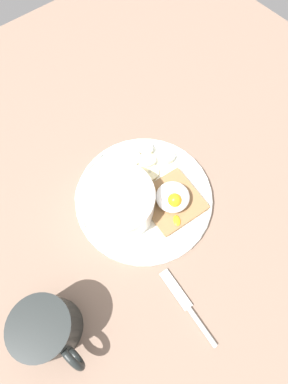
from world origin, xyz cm
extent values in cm
cube|color=#796050|center=(0.00, 0.00, 1.00)|extent=(120.00, 120.00, 2.00)
cylinder|color=white|center=(0.00, 0.00, 2.50)|extent=(25.30, 25.30, 1.00)
torus|color=white|center=(0.00, 0.00, 3.30)|extent=(25.10, 25.10, 0.60)
cylinder|color=white|center=(5.10, -1.13, 5.99)|extent=(13.00, 13.00, 5.99)
torus|color=white|center=(5.10, -1.13, 8.99)|extent=(13.20, 13.20, 0.60)
cylinder|color=#CFB385|center=(5.10, -1.13, 5.45)|extent=(11.60, 11.60, 4.50)
ellipsoid|color=#CFB385|center=(5.10, -1.13, 7.50)|extent=(11.02, 11.02, 1.20)
ellipsoid|color=tan|center=(8.69, 0.19, 7.80)|extent=(1.42, 1.65, 0.60)
ellipsoid|color=#C2C089|center=(5.35, -3.96, 7.79)|extent=(0.89, 1.36, 0.57)
ellipsoid|color=tan|center=(5.94, -2.13, 7.83)|extent=(1.78, 1.80, 0.66)
ellipsoid|color=tan|center=(5.19, -0.86, 7.88)|extent=(2.06, 2.05, 0.76)
cube|color=olive|center=(-3.07, 4.17, 4.17)|extent=(10.61, 10.61, 0.30)
cube|color=tan|center=(-3.07, 4.17, 3.64)|extent=(10.41, 10.41, 1.27)
ellipsoid|color=white|center=(-3.07, 4.17, 5.73)|extent=(5.96, 5.90, 2.92)
sphere|color=orange|center=(-2.55, 5.07, 6.55)|extent=(2.60, 2.60, 2.60)
ellipsoid|color=orange|center=(-1.09, 7.61, 4.47)|extent=(2.02, 2.31, 0.36)
cylinder|color=beige|center=(-3.83, -2.98, 3.47)|extent=(4.12, 4.08, 1.05)
cylinder|color=tan|center=(-3.83, -2.98, 3.88)|extent=(0.74, 0.73, 0.16)
cylinder|color=beige|center=(-5.05, -5.21, 3.68)|extent=(4.79, 4.76, 1.70)
cylinder|color=#B7AA8C|center=(-5.05, -5.21, 4.19)|extent=(0.85, 0.85, 0.24)
cylinder|color=#F2E8BB|center=(-8.66, -3.50, 3.70)|extent=(3.78, 3.68, 1.62)
cylinder|color=#BCB592|center=(-8.66, -3.50, 4.29)|extent=(0.67, 0.66, 0.20)
cylinder|color=#FAE3BF|center=(-3.30, -7.45, 3.63)|extent=(3.44, 3.55, 1.53)
cylinder|color=#C3B195|center=(-3.30, -7.45, 4.12)|extent=(0.62, 0.63, 0.22)
cylinder|color=beige|center=(-6.55, -7.33, 3.72)|extent=(3.84, 3.77, 1.68)
cylinder|color=#B2AC8B|center=(-6.55, -7.33, 4.32)|extent=(0.68, 0.67, 0.21)
cylinder|color=black|center=(24.71, 8.17, 6.38)|extent=(8.72, 8.72, 8.77)
cylinder|color=#382115|center=(24.71, 8.17, 9.71)|extent=(7.41, 7.41, 0.40)
torus|color=black|center=(23.96, 13.48, 6.82)|extent=(1.67, 4.95, 4.86)
cylinder|color=silver|center=(6.82, 20.95, 2.40)|extent=(1.65, 10.13, 0.80)
cube|color=silver|center=(6.39, 15.92, 2.40)|extent=(2.18, 7.11, 0.30)
camera|label=1|loc=(14.08, 17.10, 53.53)|focal=28.00mm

